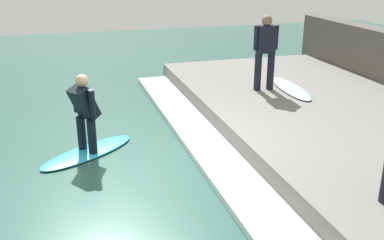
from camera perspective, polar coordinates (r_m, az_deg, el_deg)
The scene contains 7 objects.
ground_plane at distance 7.33m, azimuth -4.21°, elevation -5.57°, with size 28.00×28.00×0.00m, color #2D564C.
concrete_ledge at distance 8.63m, azimuth 19.19°, elevation -1.21°, with size 4.40×10.65×0.39m, color slate.
wave_foam_crest at distance 7.54m, azimuth 2.79°, elevation -4.32°, with size 0.76×10.11×0.11m, color silver.
surfboard_riding at distance 7.87m, azimuth -13.04°, elevation -3.97°, with size 1.86×1.52×0.06m.
surfer_riding at distance 7.60m, azimuth -13.49°, elevation 1.32°, with size 0.55×0.53×1.33m.
surfer_waiting_far at distance 9.86m, azimuth 9.32°, elevation 8.93°, with size 0.54×0.26×1.61m.
surfboard_waiting_far at distance 10.18m, azimuth 12.42°, elevation 3.98°, with size 0.69×1.95×0.06m.
Camera 1 is at (-1.36, -6.47, 3.17)m, focal length 42.00 mm.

